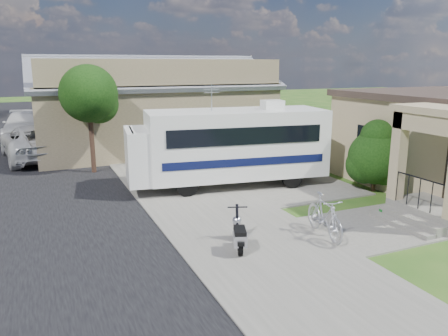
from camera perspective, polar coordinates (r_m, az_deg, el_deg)
name	(u,v)px	position (r m, az deg, el deg)	size (l,w,h in m)	color
ground	(276,230)	(12.54, 6.74, -8.02)	(120.00, 120.00, 0.00)	#1E4913
street_slab	(0,175)	(20.61, -27.19, -0.86)	(9.00, 80.00, 0.02)	black
sidewalk_slab	(152,162)	(21.14, -9.41, 0.84)	(4.00, 80.00, 0.06)	#64615A
driveway_slab	(251,184)	(16.96, 3.50, -2.13)	(7.00, 6.00, 0.05)	#64615A
walk_slab	(383,225)	(13.52, 20.09, -7.05)	(4.00, 3.00, 0.05)	#64615A
warehouse	(150,112)	(24.87, -9.63, 7.28)	(12.50, 8.40, 5.04)	#726347
street_tree_a	(91,96)	(19.27, -16.95, 8.93)	(2.44, 2.40, 4.58)	black
street_tree_b	(70,84)	(29.20, -19.41, 10.36)	(2.44, 2.40, 4.73)	black
street_tree_c	(61,83)	(38.18, -20.49, 10.39)	(2.44, 2.40, 4.42)	black
motorhome	(229,144)	(16.45, 0.67, 3.15)	(7.66, 3.31, 3.80)	white
shrub	(376,155)	(16.79, 19.20, 1.66)	(2.16, 2.06, 2.65)	black
scooter	(239,234)	(10.98, 1.96, -8.65)	(0.76, 1.41, 0.96)	black
bicycle	(324,218)	(11.99, 12.98, -6.39)	(0.54, 1.90, 1.14)	#B5B5BE
pickup_truck	(35,142)	(23.36, -23.42, 3.15)	(2.82, 6.12, 1.70)	silver
van	(23,125)	(30.63, -24.75, 5.11)	(2.23, 5.48, 1.59)	silver
garden_hose	(386,213)	(14.41, 20.37, -5.48)	(0.45, 0.45, 0.20)	#125B1C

